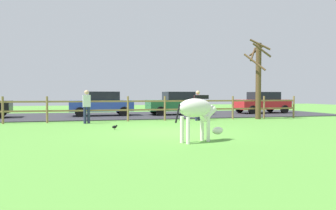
{
  "coord_description": "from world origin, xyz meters",
  "views": [
    {
      "loc": [
        -2.77,
        -11.43,
        1.43
      ],
      "look_at": [
        0.2,
        0.59,
        1.01
      ],
      "focal_mm": 33.08,
      "sensor_mm": 36.0,
      "label": 1
    }
  ],
  "objects_px": {
    "visitor_right_of_tree": "(198,104)",
    "visitor_left_of_tree": "(87,105)",
    "bare_tree": "(258,77)",
    "parked_car_green": "(177,103)",
    "parked_car_blue": "(102,103)",
    "parked_car_red": "(262,102)",
    "zebra": "(197,111)",
    "crow_on_grass": "(115,127)"
  },
  "relations": [
    {
      "from": "visitor_right_of_tree",
      "to": "visitor_left_of_tree",
      "type": "bearing_deg",
      "value": -176.76
    },
    {
      "from": "bare_tree",
      "to": "parked_car_green",
      "type": "xyz_separation_m",
      "value": [
        -3.68,
        4.28,
        -1.58
      ]
    },
    {
      "from": "parked_car_blue",
      "to": "parked_car_red",
      "type": "xyz_separation_m",
      "value": [
        11.62,
        0.01,
        0.0
      ]
    },
    {
      "from": "parked_car_green",
      "to": "parked_car_red",
      "type": "height_order",
      "value": "same"
    },
    {
      "from": "zebra",
      "to": "crow_on_grass",
      "type": "relative_size",
      "value": 8.53
    },
    {
      "from": "parked_car_green",
      "to": "parked_car_red",
      "type": "distance_m",
      "value": 6.61
    },
    {
      "from": "zebra",
      "to": "parked_car_blue",
      "type": "xyz_separation_m",
      "value": [
        -2.44,
        11.74,
        -0.08
      ]
    },
    {
      "from": "zebra",
      "to": "visitor_right_of_tree",
      "type": "distance_m",
      "value": 7.63
    },
    {
      "from": "parked_car_green",
      "to": "visitor_left_of_tree",
      "type": "relative_size",
      "value": 2.49
    },
    {
      "from": "bare_tree",
      "to": "parked_car_blue",
      "type": "xyz_separation_m",
      "value": [
        -8.69,
        4.44,
        -1.58
      ]
    },
    {
      "from": "crow_on_grass",
      "to": "visitor_left_of_tree",
      "type": "bearing_deg",
      "value": 110.14
    },
    {
      "from": "visitor_left_of_tree",
      "to": "crow_on_grass",
      "type": "bearing_deg",
      "value": -69.86
    },
    {
      "from": "parked_car_green",
      "to": "visitor_right_of_tree",
      "type": "height_order",
      "value": "visitor_right_of_tree"
    },
    {
      "from": "parked_car_green",
      "to": "visitor_right_of_tree",
      "type": "bearing_deg",
      "value": -90.41
    },
    {
      "from": "visitor_right_of_tree",
      "to": "crow_on_grass",
      "type": "bearing_deg",
      "value": -144.17
    },
    {
      "from": "parked_car_blue",
      "to": "bare_tree",
      "type": "bearing_deg",
      "value": -27.09
    },
    {
      "from": "crow_on_grass",
      "to": "parked_car_red",
      "type": "relative_size",
      "value": 0.05
    },
    {
      "from": "crow_on_grass",
      "to": "visitor_left_of_tree",
      "type": "relative_size",
      "value": 0.13
    },
    {
      "from": "parked_car_green",
      "to": "parked_car_blue",
      "type": "bearing_deg",
      "value": 178.11
    },
    {
      "from": "bare_tree",
      "to": "zebra",
      "type": "distance_m",
      "value": 9.72
    },
    {
      "from": "crow_on_grass",
      "to": "visitor_right_of_tree",
      "type": "bearing_deg",
      "value": 35.83
    },
    {
      "from": "parked_car_blue",
      "to": "visitor_left_of_tree",
      "type": "height_order",
      "value": "visitor_left_of_tree"
    },
    {
      "from": "zebra",
      "to": "parked_car_green",
      "type": "height_order",
      "value": "parked_car_green"
    },
    {
      "from": "zebra",
      "to": "visitor_left_of_tree",
      "type": "bearing_deg",
      "value": 115.85
    },
    {
      "from": "crow_on_grass",
      "to": "visitor_right_of_tree",
      "type": "distance_m",
      "value": 5.89
    },
    {
      "from": "bare_tree",
      "to": "parked_car_red",
      "type": "height_order",
      "value": "bare_tree"
    },
    {
      "from": "parked_car_red",
      "to": "visitor_right_of_tree",
      "type": "relative_size",
      "value": 2.51
    },
    {
      "from": "parked_car_red",
      "to": "visitor_left_of_tree",
      "type": "relative_size",
      "value": 2.51
    },
    {
      "from": "parked_car_green",
      "to": "parked_car_blue",
      "type": "height_order",
      "value": "same"
    },
    {
      "from": "visitor_left_of_tree",
      "to": "parked_car_green",
      "type": "bearing_deg",
      "value": 38.69
    },
    {
      "from": "zebra",
      "to": "parked_car_red",
      "type": "relative_size",
      "value": 0.45
    },
    {
      "from": "parked_car_red",
      "to": "visitor_left_of_tree",
      "type": "distance_m",
      "value": 13.42
    },
    {
      "from": "bare_tree",
      "to": "parked_car_green",
      "type": "bearing_deg",
      "value": 130.66
    },
    {
      "from": "parked_car_blue",
      "to": "parked_car_red",
      "type": "height_order",
      "value": "same"
    },
    {
      "from": "visitor_left_of_tree",
      "to": "zebra",
      "type": "bearing_deg",
      "value": -64.15
    },
    {
      "from": "parked_car_red",
      "to": "parked_car_green",
      "type": "bearing_deg",
      "value": -178.49
    },
    {
      "from": "bare_tree",
      "to": "visitor_left_of_tree",
      "type": "height_order",
      "value": "bare_tree"
    },
    {
      "from": "zebra",
      "to": "visitor_right_of_tree",
      "type": "bearing_deg",
      "value": 70.54
    },
    {
      "from": "zebra",
      "to": "visitor_right_of_tree",
      "type": "height_order",
      "value": "visitor_right_of_tree"
    },
    {
      "from": "bare_tree",
      "to": "zebra",
      "type": "xyz_separation_m",
      "value": [
        -6.25,
        -7.3,
        -1.5
      ]
    },
    {
      "from": "zebra",
      "to": "parked_car_blue",
      "type": "height_order",
      "value": "parked_car_blue"
    },
    {
      "from": "crow_on_grass",
      "to": "visitor_left_of_tree",
      "type": "distance_m",
      "value": 3.38
    }
  ]
}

